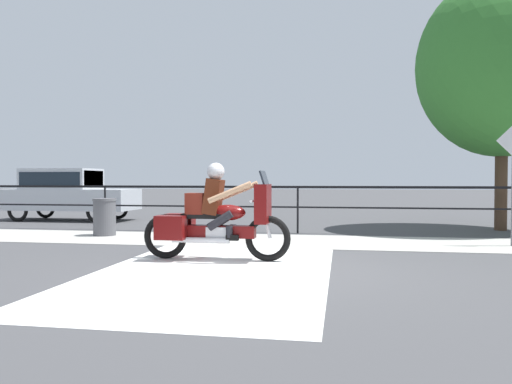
% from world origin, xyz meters
% --- Properties ---
extents(ground_plane, '(120.00, 120.00, 0.00)m').
position_xyz_m(ground_plane, '(0.00, 0.00, 0.00)').
color(ground_plane, '#424244').
extents(sidewalk_band, '(44.00, 2.40, 0.01)m').
position_xyz_m(sidewalk_band, '(0.00, 3.40, 0.01)').
color(sidewalk_band, '#A8A59E').
rests_on(sidewalk_band, ground).
extents(crosswalk_band, '(3.33, 6.00, 0.01)m').
position_xyz_m(crosswalk_band, '(-0.76, -0.20, 0.00)').
color(crosswalk_band, silver).
rests_on(crosswalk_band, ground).
extents(fence_railing, '(36.00, 0.05, 1.17)m').
position_xyz_m(fence_railing, '(0.00, 5.03, 0.92)').
color(fence_railing, black).
rests_on(fence_railing, ground).
extents(motorcycle, '(2.49, 0.76, 1.61)m').
position_xyz_m(motorcycle, '(-1.00, 0.71, 0.70)').
color(motorcycle, black).
rests_on(motorcycle, ground).
extents(parked_car, '(4.31, 1.62, 1.68)m').
position_xyz_m(parked_car, '(-7.75, 7.64, 0.95)').
color(parked_car, '#B7BCC4').
rests_on(parked_car, ground).
extents(trash_bin, '(0.55, 0.55, 0.88)m').
position_xyz_m(trash_bin, '(-4.45, 3.70, 0.45)').
color(trash_bin, '#515156').
rests_on(trash_bin, ground).
extents(tree_behind_sign, '(4.35, 4.35, 6.70)m').
position_xyz_m(tree_behind_sign, '(5.17, 6.64, 4.30)').
color(tree_behind_sign, '#473323').
rests_on(tree_behind_sign, ground).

